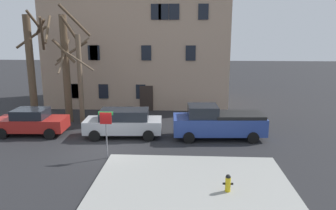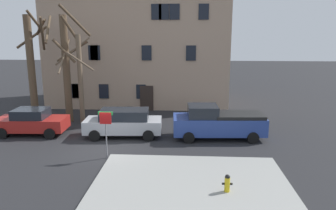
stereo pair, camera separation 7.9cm
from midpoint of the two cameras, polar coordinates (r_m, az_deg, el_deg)
ground_plane at (r=18.21m, az=-11.26°, el=-8.01°), size 120.00×120.00×0.00m
sidewalk_slab at (r=13.01m, az=4.36°, el=-16.32°), size 8.41×8.59×0.12m
building_main at (r=30.21m, az=-4.91°, el=11.95°), size 16.16×8.18×11.81m
tree_bare_near at (r=25.71m, az=-22.99°, el=6.87°), size 2.86×2.45×7.93m
tree_bare_mid at (r=23.97m, az=-17.59°, el=6.97°), size 3.14×3.16×8.21m
tree_bare_far at (r=23.32m, az=-15.46°, el=4.89°), size 3.04×3.06×6.29m
car_red_sedan at (r=22.23m, az=-23.05°, el=-2.73°), size 4.45×2.25×1.67m
car_silver_wagon at (r=20.20m, az=-7.81°, el=-3.09°), size 4.86×2.27×1.74m
pickup_truck_blue at (r=19.94m, az=8.99°, el=-3.06°), size 5.68×2.49×2.07m
fire_hydrant at (r=13.41m, az=10.69°, el=-13.48°), size 0.42×0.22×0.73m
street_sign_pole at (r=16.60m, az=-10.90°, el=-3.65°), size 0.76×0.07×2.49m
bicycle_leaning at (r=23.94m, az=-22.62°, el=-2.81°), size 1.74×0.27×1.03m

